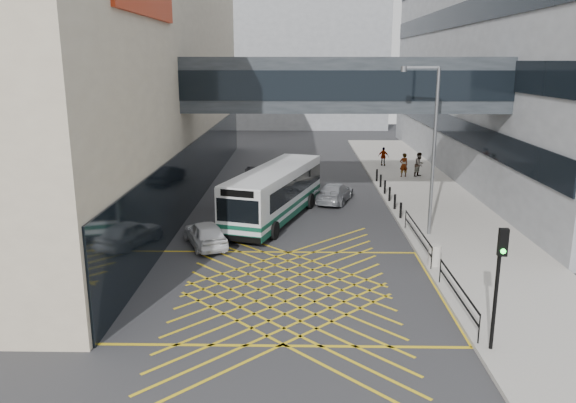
# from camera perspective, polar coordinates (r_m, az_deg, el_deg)

# --- Properties ---
(ground) EXTENTS (120.00, 120.00, 0.00)m
(ground) POSITION_cam_1_polar(r_m,az_deg,el_deg) (22.45, -0.20, -8.96)
(ground) COLOR #333335
(building_whsmith) EXTENTS (24.17, 42.00, 16.00)m
(building_whsmith) POSITION_cam_1_polar(r_m,az_deg,el_deg) (41.04, -26.20, 11.59)
(building_whsmith) COLOR #BDAE93
(building_whsmith) RESTS_ON ground
(building_far) EXTENTS (28.00, 16.00, 18.00)m
(building_far) POSITION_cam_1_polar(r_m,az_deg,el_deg) (80.69, -0.68, 14.26)
(building_far) COLOR gray
(building_far) RESTS_ON ground
(skybridge) EXTENTS (20.00, 4.10, 3.00)m
(skybridge) POSITION_cam_1_polar(r_m,az_deg,el_deg) (32.77, 5.64, 11.78)
(skybridge) COLOR #2D3237
(skybridge) RESTS_ON ground
(pavement) EXTENTS (6.00, 54.00, 0.16)m
(pavement) POSITION_cam_1_polar(r_m,az_deg,el_deg) (37.68, 14.14, 0.30)
(pavement) COLOR #A8A29A
(pavement) RESTS_ON ground
(box_junction) EXTENTS (12.00, 9.00, 0.01)m
(box_junction) POSITION_cam_1_polar(r_m,az_deg,el_deg) (22.45, -0.20, -8.95)
(box_junction) COLOR gold
(box_junction) RESTS_ON ground
(bus) EXTENTS (5.46, 10.77, 2.95)m
(bus) POSITION_cam_1_polar(r_m,az_deg,el_deg) (31.66, -1.29, 0.94)
(bus) COLOR silver
(bus) RESTS_ON ground
(car_white) EXTENTS (3.18, 4.42, 1.30)m
(car_white) POSITION_cam_1_polar(r_m,az_deg,el_deg) (27.60, -8.40, -3.21)
(car_white) COLOR white
(car_white) RESTS_ON ground
(car_dark) EXTENTS (2.52, 4.51, 1.33)m
(car_dark) POSITION_cam_1_polar(r_m,az_deg,el_deg) (41.29, -3.12, 2.73)
(car_dark) COLOR black
(car_dark) RESTS_ON ground
(car_silver) EXTENTS (2.96, 4.57, 1.32)m
(car_silver) POSITION_cam_1_polar(r_m,az_deg,el_deg) (35.90, 4.77, 0.96)
(car_silver) COLOR #96999F
(car_silver) RESTS_ON ground
(traffic_light) EXTENTS (0.29, 0.46, 3.94)m
(traffic_light) POSITION_cam_1_polar(r_m,az_deg,el_deg) (17.88, 20.65, -6.71)
(traffic_light) COLOR black
(traffic_light) RESTS_ON pavement
(street_lamp) EXTENTS (1.91, 0.37, 8.39)m
(street_lamp) POSITION_cam_1_polar(r_m,az_deg,el_deg) (28.72, 14.28, 5.96)
(street_lamp) COLOR slate
(street_lamp) RESTS_ON pavement
(litter_bin) EXTENTS (0.53, 0.53, 0.92)m
(litter_bin) POSITION_cam_1_polar(r_m,az_deg,el_deg) (25.24, 14.66, -5.28)
(litter_bin) COLOR #ADA89E
(litter_bin) RESTS_ON pavement
(kerb_railings) EXTENTS (0.05, 12.54, 1.00)m
(kerb_railings) POSITION_cam_1_polar(r_m,az_deg,el_deg) (24.45, 14.52, -5.25)
(kerb_railings) COLOR black
(kerb_railings) RESTS_ON pavement
(bollards) EXTENTS (0.14, 10.14, 0.90)m
(bollards) POSITION_cam_1_polar(r_m,az_deg,el_deg) (37.03, 10.05, 1.12)
(bollards) COLOR black
(bollards) RESTS_ON pavement
(pedestrian_a) EXTENTS (0.83, 0.69, 1.81)m
(pedestrian_a) POSITION_cam_1_polar(r_m,az_deg,el_deg) (43.80, 11.67, 3.65)
(pedestrian_a) COLOR gray
(pedestrian_a) RESTS_ON pavement
(pedestrian_b) EXTENTS (1.01, 0.99, 1.84)m
(pedestrian_b) POSITION_cam_1_polar(r_m,az_deg,el_deg) (44.19, 13.20, 3.68)
(pedestrian_b) COLOR gray
(pedestrian_b) RESTS_ON pavement
(pedestrian_c) EXTENTS (1.03, 0.79, 1.57)m
(pedestrian_c) POSITION_cam_1_polar(r_m,az_deg,el_deg) (48.13, 9.68, 4.52)
(pedestrian_c) COLOR gray
(pedestrian_c) RESTS_ON pavement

